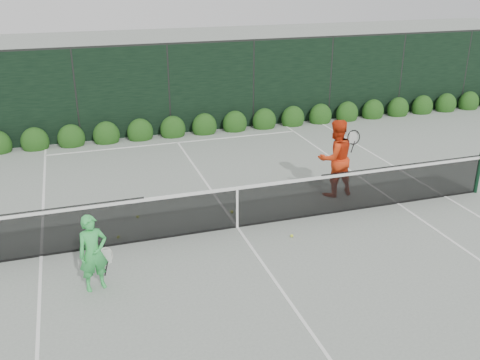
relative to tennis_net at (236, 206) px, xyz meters
name	(u,v)px	position (x,y,z in m)	size (l,w,h in m)	color
ground	(237,227)	(0.02, 0.00, -0.53)	(80.00, 80.00, 0.00)	gray
tennis_net	(236,206)	(0.00, 0.00, 0.00)	(12.90, 0.10, 1.07)	#113420
player_woman	(93,253)	(-3.11, -1.49, 0.18)	(0.64, 0.47, 1.43)	#39C356
player_man	(335,158)	(2.90, 1.01, 0.45)	(1.01, 0.82, 1.95)	red
court_lines	(237,227)	(0.02, 0.00, -0.53)	(11.03, 23.83, 0.01)	white
windscreen_fence	(287,217)	(0.02, -2.71, 0.98)	(32.00, 21.07, 3.06)	black
hedge_row	(173,129)	(0.02, 7.15, -0.30)	(31.66, 0.65, 0.94)	#123B10
tennis_balls	(195,225)	(-0.86, 0.35, -0.50)	(3.60, 2.02, 0.07)	#DAF035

